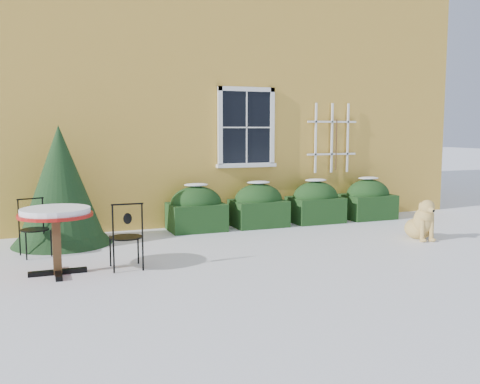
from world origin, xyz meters
name	(u,v)px	position (x,y,z in m)	size (l,w,h in m)	color
ground	(264,258)	(0.00, 0.00, 0.00)	(80.00, 80.00, 0.00)	white
house	(158,81)	(0.00, 7.00, 3.22)	(12.40, 8.40, 6.40)	#F1BB46
hedge_row	(288,205)	(1.65, 2.55, 0.40)	(4.95, 0.80, 0.91)	black
evergreen_shrub	(61,197)	(-2.77, 2.18, 0.81)	(1.66, 1.66, 2.01)	black
bistro_table	(56,219)	(-2.94, 0.18, 0.75)	(0.97, 0.97, 0.90)	black
patio_chair_near	(126,236)	(-2.03, 0.13, 0.47)	(0.45, 0.45, 0.94)	black
patio_chair_far	(34,227)	(-3.22, 1.45, 0.44)	(0.48, 0.47, 0.88)	black
dog	(422,223)	(3.16, 0.28, 0.30)	(0.55, 0.80, 0.74)	#DAB562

